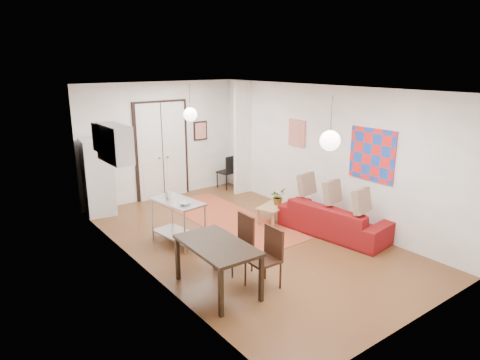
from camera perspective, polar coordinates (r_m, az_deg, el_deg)
floor at (r=8.44m, az=0.77°, el=-7.96°), size 7.00×7.00×0.00m
ceiling at (r=7.76m, az=0.85°, el=12.11°), size 4.20×7.00×0.02m
wall_back at (r=10.90m, az=-10.52°, el=5.15°), size 4.20×0.02×2.90m
wall_front at (r=5.74m, az=22.74°, el=-5.20°), size 4.20×0.02×2.90m
wall_left at (r=6.94m, az=-13.07°, el=-0.88°), size 0.02×7.00×2.90m
wall_right at (r=9.37m, az=11.06°, el=3.46°), size 0.02×7.00×2.90m
double_doors at (r=10.90m, az=-10.35°, el=3.83°), size 1.44×0.06×2.50m
stub_partition at (r=11.06m, az=0.35°, el=5.56°), size 0.50×0.10×2.90m
wall_cabinet at (r=8.26m, az=-16.39°, el=4.70°), size 0.35×1.00×0.70m
painting_popart at (r=8.54m, az=17.21°, el=3.26°), size 0.05×1.00×1.00m
painting_abstract at (r=9.84m, az=7.62°, el=6.24°), size 0.05×0.50×0.60m
poster_back at (r=11.39m, az=-5.29°, el=6.55°), size 0.40×0.03×0.50m
print_left at (r=8.67m, az=-18.52°, el=5.35°), size 0.03×0.44×0.54m
pendant_back at (r=9.47m, az=-6.65°, el=8.68°), size 0.30×0.30×0.80m
pendant_front at (r=6.37m, az=11.91°, el=5.16°), size 0.30×0.30×0.80m
kilim_rug at (r=9.48m, az=-1.53°, el=-5.23°), size 1.45×3.79×0.01m
sofa at (r=8.79m, az=12.43°, el=-5.05°), size 1.18×2.34×0.65m
coffee_table at (r=9.30m, az=4.56°, el=-3.65°), size 0.93×0.71×0.37m
potted_plant at (r=9.29m, az=5.06°, el=-2.20°), size 0.37×0.40×0.36m
kitchen_counter at (r=8.21m, az=-8.29°, el=-4.78°), size 0.70×1.17×0.85m
bowl at (r=7.85m, az=-7.33°, el=-3.10°), size 0.24×0.24×0.05m
soap_bottle at (r=8.27m, az=-9.53°, el=-1.76°), size 0.10×0.10×0.18m
fridge at (r=10.06m, az=-18.39°, el=0.32°), size 0.69×0.69×1.72m
dining_table at (r=6.44m, az=-3.07°, el=-9.16°), size 0.83×1.39×0.76m
dining_chair_near at (r=7.14m, az=-1.02°, el=-7.74°), size 0.46×0.64×0.94m
dining_chair_far at (r=6.63m, az=2.58°, el=-9.64°), size 0.46×0.64×0.94m
black_side_chair at (r=11.73m, az=-2.07°, el=1.57°), size 0.49×0.49×0.92m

